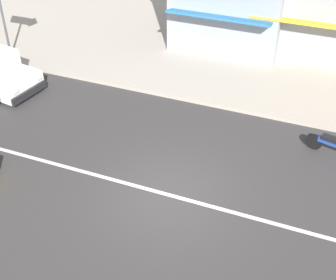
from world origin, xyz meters
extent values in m
plane|color=#383535|center=(0.00, 0.00, 0.00)|extent=(160.00, 160.00, 0.00)
cube|color=silver|center=(0.00, 0.00, 0.00)|extent=(50.40, 0.14, 0.01)
cube|color=#ADA393|center=(0.00, 10.22, 0.07)|extent=(68.00, 10.00, 0.15)
cube|color=black|center=(-7.09, 3.11, 0.31)|extent=(0.39, 1.79, 0.28)
cube|color=white|center=(-7.03, 3.75, 0.67)|extent=(0.12, 0.25, 0.14)
cube|color=white|center=(-7.22, 2.48, 0.67)|extent=(0.12, 0.25, 0.14)
cylinder|color=black|center=(-7.87, 4.11, 0.30)|extent=(0.63, 0.31, 0.60)
cylinder|color=black|center=(3.69, 3.96, 0.28)|extent=(0.57, 0.23, 0.56)
cube|color=#23479E|center=(4.39, 3.78, 0.48)|extent=(1.21, 0.44, 0.18)
cube|color=black|center=(4.21, 3.83, 0.62)|extent=(0.68, 0.39, 0.12)
cylinder|color=#4C4C51|center=(-10.00, 5.79, 1.55)|extent=(0.10, 0.10, 2.79)
cube|color=gold|center=(2.40, 9.45, 2.20)|extent=(4.71, 0.90, 0.28)
cube|color=#286BA3|center=(-1.20, 8.69, 2.20)|extent=(4.46, 0.90, 0.28)
camera|label=1|loc=(3.81, -9.61, 9.55)|focal=50.00mm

